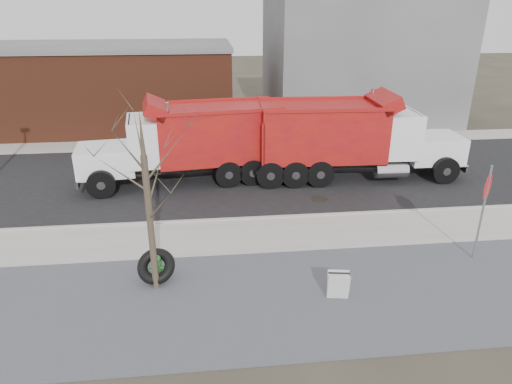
{
  "coord_description": "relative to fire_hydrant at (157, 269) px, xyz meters",
  "views": [
    {
      "loc": [
        -1.55,
        -13.93,
        7.59
      ],
      "look_at": [
        0.07,
        0.92,
        1.4
      ],
      "focal_mm": 32.0,
      "sensor_mm": 36.0,
      "label": 1
    }
  ],
  "objects": [
    {
      "name": "building_brick",
      "position": [
        -6.81,
        19.19,
        2.27
      ],
      "size": [
        20.2,
        8.2,
        5.3
      ],
      "color": "brown",
      "rests_on": "ground"
    },
    {
      "name": "stop_sign",
      "position": [
        9.95,
        0.15,
        1.74
      ],
      "size": [
        0.64,
        0.62,
        3.17
      ],
      "rotation": [
        0.0,
        0.0,
        0.38
      ],
      "color": "gray",
      "rests_on": "ground"
    },
    {
      "name": "building_grey",
      "position": [
        12.19,
        20.19,
        3.61
      ],
      "size": [
        12.0,
        10.0,
        8.0
      ],
      "color": "gray",
      "rests_on": "ground"
    },
    {
      "name": "bare_tree",
      "position": [
        -0.01,
        -0.41,
        2.91
      ],
      "size": [
        3.2,
        3.2,
        5.2
      ],
      "color": "#382D23",
      "rests_on": "ground"
    },
    {
      "name": "far_sidewalk",
      "position": [
        3.19,
        14.19,
        -0.36
      ],
      "size": [
        60.0,
        2.0,
        0.06
      ],
      "primitive_type": "cube",
      "color": "#9E9B93",
      "rests_on": "ground"
    },
    {
      "name": "fire_hydrant",
      "position": [
        0.0,
        0.0,
        0.0
      ],
      "size": [
        0.48,
        0.47,
        0.85
      ],
      "rotation": [
        0.0,
        0.0,
        -0.24
      ],
      "color": "#31722B",
      "rests_on": "ground"
    },
    {
      "name": "ground",
      "position": [
        3.19,
        2.19,
        -0.39
      ],
      "size": [
        120.0,
        120.0,
        0.0
      ],
      "primitive_type": "plane",
      "color": "#383328",
      "rests_on": "ground"
    },
    {
      "name": "road",
      "position": [
        3.19,
        8.49,
        -0.38
      ],
      "size": [
        60.0,
        9.4,
        0.02
      ],
      "primitive_type": "cube",
      "color": "black",
      "rests_on": "ground"
    },
    {
      "name": "sidewalk",
      "position": [
        3.19,
        2.44,
        -0.36
      ],
      "size": [
        60.0,
        2.5,
        0.06
      ],
      "primitive_type": "cube",
      "color": "#9E9B93",
      "rests_on": "ground"
    },
    {
      "name": "curb",
      "position": [
        3.19,
        3.74,
        -0.33
      ],
      "size": [
        60.0,
        0.15,
        0.11
      ],
      "primitive_type": "cube",
      "color": "#9E9B93",
      "rests_on": "ground"
    },
    {
      "name": "sandwich_board",
      "position": [
        5.03,
        -1.48,
        0.05
      ],
      "size": [
        0.64,
        0.46,
        0.82
      ],
      "rotation": [
        0.0,
        0.0,
        -0.17
      ],
      "color": "silver",
      "rests_on": "ground"
    },
    {
      "name": "dump_truck_red_a",
      "position": [
        8.08,
        7.9,
        1.6
      ],
      "size": [
        9.84,
        2.99,
        3.92
      ],
      "rotation": [
        0.0,
        0.0,
        -0.03
      ],
      "color": "black",
      "rests_on": "ground"
    },
    {
      "name": "dump_truck_red_b",
      "position": [
        0.91,
        8.17,
        1.57
      ],
      "size": [
        9.3,
        3.67,
        3.85
      ],
      "rotation": [
        0.0,
        0.0,
        3.27
      ],
      "color": "black",
      "rests_on": "ground"
    },
    {
      "name": "truck_tire",
      "position": [
        -0.03,
        -0.02,
        0.1
      ],
      "size": [
        1.24,
        1.18,
        0.95
      ],
      "color": "black",
      "rests_on": "ground"
    },
    {
      "name": "gravel_verge",
      "position": [
        3.19,
        -1.31,
        -0.37
      ],
      "size": [
        60.0,
        5.0,
        0.03
      ],
      "primitive_type": "cube",
      "color": "slate",
      "rests_on": "ground"
    }
  ]
}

